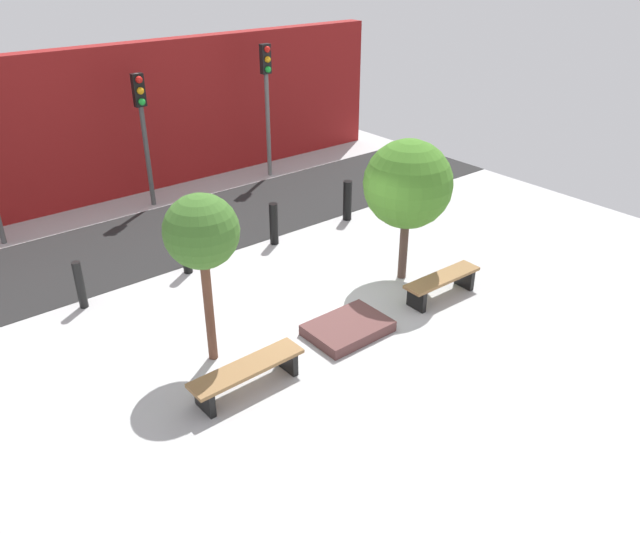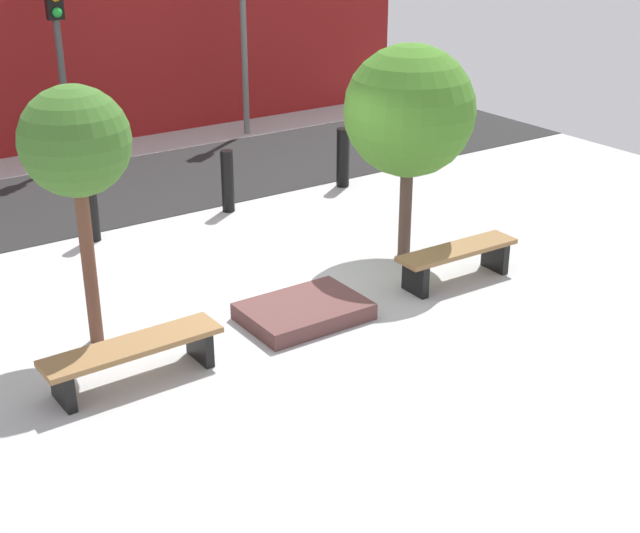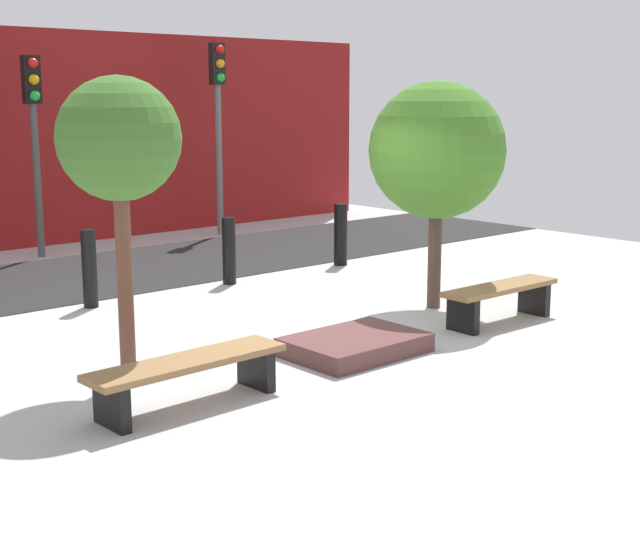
# 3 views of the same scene
# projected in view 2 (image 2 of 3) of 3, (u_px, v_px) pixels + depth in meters

# --- Properties ---
(ground_plane) EXTENTS (18.00, 18.00, 0.00)m
(ground_plane) POSITION_uv_depth(u_px,v_px,m) (270.00, 296.00, 11.06)
(ground_plane) COLOR #B4B4B4
(road_strip) EXTENTS (18.00, 3.36, 0.01)m
(road_strip) POSITION_uv_depth(u_px,v_px,m) (114.00, 191.00, 14.82)
(road_strip) COLOR black
(road_strip) RESTS_ON ground
(building_facade) EXTENTS (16.20, 0.50, 3.86)m
(building_facade) POSITION_uv_depth(u_px,v_px,m) (37.00, 46.00, 16.50)
(building_facade) COLOR maroon
(building_facade) RESTS_ON ground
(bench_left) EXTENTS (1.88, 0.49, 0.44)m
(bench_left) POSITION_uv_depth(u_px,v_px,m) (133.00, 354.00, 9.06)
(bench_left) COLOR black
(bench_left) RESTS_ON ground
(bench_right) EXTENTS (1.71, 0.46, 0.46)m
(bench_right) POSITION_uv_depth(u_px,v_px,m) (457.00, 257.00, 11.36)
(bench_right) COLOR black
(bench_right) RESTS_ON ground
(planter_bed) EXTENTS (1.41, 1.00, 0.20)m
(planter_bed) POSITION_uv_depth(u_px,v_px,m) (304.00, 311.00, 10.45)
(planter_bed) COLOR brown
(planter_bed) RESTS_ON ground
(tree_behind_left_bench) EXTENTS (1.16, 1.16, 2.88)m
(tree_behind_left_bench) POSITION_uv_depth(u_px,v_px,m) (75.00, 145.00, 9.09)
(tree_behind_left_bench) COLOR brown
(tree_behind_left_bench) RESTS_ON ground
(tree_behind_right_bench) EXTENTS (1.72, 1.72, 2.88)m
(tree_behind_right_bench) POSITION_uv_depth(u_px,v_px,m) (409.00, 112.00, 11.49)
(tree_behind_right_bench) COLOR #4E382F
(tree_behind_right_bench) RESTS_ON ground
(bollard_left) EXTENTS (0.19, 0.19, 1.01)m
(bollard_left) POSITION_uv_depth(u_px,v_px,m) (91.00, 207.00, 12.59)
(bollard_left) COLOR black
(bollard_left) RESTS_ON ground
(bollard_center) EXTENTS (0.19, 0.19, 0.97)m
(bollard_center) POSITION_uv_depth(u_px,v_px,m) (228.00, 181.00, 13.74)
(bollard_center) COLOR black
(bollard_center) RESTS_ON ground
(bollard_right) EXTENTS (0.21, 0.21, 0.99)m
(bollard_right) POSITION_uv_depth(u_px,v_px,m) (343.00, 158.00, 14.87)
(bollard_right) COLOR black
(bollard_right) RESTS_ON ground
(traffic_light_mid_west) EXTENTS (0.28, 0.27, 3.34)m
(traffic_light_mid_west) POSITION_uv_depth(u_px,v_px,m) (58.00, 34.00, 15.39)
(traffic_light_mid_west) COLOR #474747
(traffic_light_mid_west) RESTS_ON ground
(traffic_light_mid_east) EXTENTS (0.28, 0.27, 3.67)m
(traffic_light_mid_east) POSITION_uv_depth(u_px,v_px,m) (243.00, 5.00, 17.22)
(traffic_light_mid_east) COLOR slate
(traffic_light_mid_east) RESTS_ON ground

